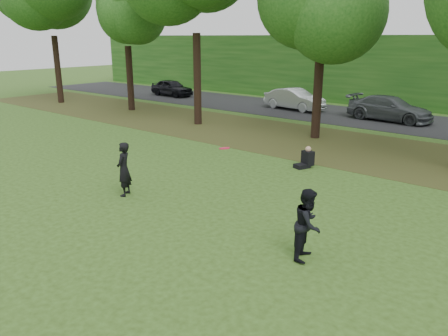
{
  "coord_description": "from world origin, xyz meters",
  "views": [
    {
      "loc": [
        7.13,
        -5.61,
        4.88
      ],
      "look_at": [
        -0.42,
        3.55,
        1.3
      ],
      "focal_mm": 35.0,
      "sensor_mm": 36.0,
      "label": 1
    }
  ],
  "objects_px": {
    "player_left": "(124,169)",
    "frisbee": "(224,148)",
    "player_right": "(308,224)",
    "seated_person": "(306,159)"
  },
  "relations": [
    {
      "from": "seated_person",
      "to": "player_left",
      "type": "bearing_deg",
      "value": -93.95
    },
    {
      "from": "seated_person",
      "to": "player_right",
      "type": "bearing_deg",
      "value": -40.26
    },
    {
      "from": "player_left",
      "to": "frisbee",
      "type": "xyz_separation_m",
      "value": [
        3.99,
        0.15,
        1.3
      ]
    },
    {
      "from": "player_left",
      "to": "player_right",
      "type": "distance_m",
      "value": 6.54
    },
    {
      "from": "player_right",
      "to": "frisbee",
      "type": "height_order",
      "value": "frisbee"
    },
    {
      "from": "frisbee",
      "to": "seated_person",
      "type": "distance_m",
      "value": 6.66
    },
    {
      "from": "frisbee",
      "to": "seated_person",
      "type": "bearing_deg",
      "value": 99.69
    },
    {
      "from": "player_right",
      "to": "frisbee",
      "type": "bearing_deg",
      "value": 74.55
    },
    {
      "from": "player_right",
      "to": "frisbee",
      "type": "xyz_separation_m",
      "value": [
        -2.54,
        0.12,
        1.33
      ]
    },
    {
      "from": "player_left",
      "to": "seated_person",
      "type": "xyz_separation_m",
      "value": [
        2.92,
        6.46,
        -0.56
      ]
    }
  ]
}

